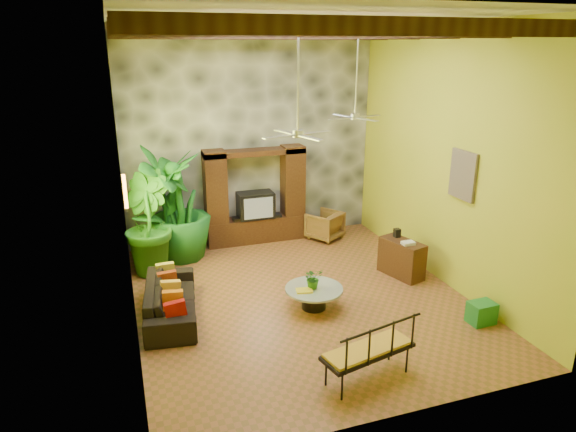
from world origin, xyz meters
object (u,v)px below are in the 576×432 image
object	(u,v)px
entertainment_center	(255,203)
side_console	(402,258)
tall_plant_c	(179,207)
green_bin	(481,313)
ceiling_fan_back	(355,106)
iron_bench	(371,349)
wicker_armchair	(325,225)
coffee_table	(314,295)
tall_plant_b	(146,223)
ceiling_fan_front	(298,121)
sofa	(171,299)
tall_plant_a	(164,205)

from	to	relation	value
entertainment_center	side_console	size ratio (longest dim) A/B	2.51
tall_plant_c	green_bin	world-z (taller)	tall_plant_c
ceiling_fan_back	side_console	bearing A→B (deg)	-52.60
tall_plant_c	iron_bench	xyz separation A→B (m)	(1.92, -5.41, -0.66)
iron_bench	wicker_armchair	bearing A→B (deg)	61.02
side_console	coffee_table	bearing A→B (deg)	-178.95
entertainment_center	wicker_armchair	size ratio (longest dim) A/B	3.16
tall_plant_c	green_bin	bearing A→B (deg)	-45.32
tall_plant_b	tall_plant_c	xyz separation A→B (m)	(0.75, 0.52, 0.13)
ceiling_fan_front	coffee_table	xyz separation A→B (m)	(0.30, -0.07, -3.15)
iron_bench	green_bin	bearing A→B (deg)	5.43
ceiling_fan_back	wicker_armchair	world-z (taller)	ceiling_fan_back
ceiling_fan_back	coffee_table	bearing A→B (deg)	-131.84
sofa	tall_plant_c	xyz separation A→B (m)	(0.53, 2.59, 0.89)
sofa	iron_bench	xyz separation A→B (m)	(2.45, -2.83, 0.23)
wicker_armchair	side_console	size ratio (longest dim) A/B	0.79
ceiling_fan_front	tall_plant_a	xyz separation A→B (m)	(-1.98, 2.96, -2.11)
green_bin	side_console	bearing A→B (deg)	98.52
entertainment_center	tall_plant_b	distance (m)	2.79
sofa	wicker_armchair	bearing A→B (deg)	-49.35
sofa	coffee_table	bearing A→B (deg)	-95.18
ceiling_fan_front	ceiling_fan_back	bearing A→B (deg)	41.63
ceiling_fan_front	sofa	distance (m)	3.81
entertainment_center	tall_plant_b	size ratio (longest dim) A/B	1.11
entertainment_center	ceiling_fan_front	xyz separation A→B (m)	(-0.20, -3.54, 2.44)
sofa	tall_plant_a	bearing A→B (deg)	2.47
tall_plant_b	iron_bench	bearing A→B (deg)	-61.39
tall_plant_c	iron_bench	world-z (taller)	tall_plant_c
ceiling_fan_front	tall_plant_c	world-z (taller)	ceiling_fan_front
ceiling_fan_front	coffee_table	size ratio (longest dim) A/B	1.77
iron_bench	tall_plant_c	bearing A→B (deg)	96.62
tall_plant_a	coffee_table	bearing A→B (deg)	-52.97
sofa	tall_plant_b	world-z (taller)	tall_plant_b
coffee_table	side_console	size ratio (longest dim) A/B	1.10
sofa	wicker_armchair	distance (m)	4.83
sofa	tall_plant_a	xyz separation A→B (m)	(0.21, 2.48, 0.98)
wicker_armchair	iron_bench	bearing A→B (deg)	40.85
tall_plant_a	iron_bench	xyz separation A→B (m)	(2.24, -5.31, -0.75)
ceiling_fan_front	green_bin	bearing A→B (deg)	-27.62
ceiling_fan_front	side_console	bearing A→B (deg)	14.31
side_console	green_bin	bearing A→B (deg)	-98.26
ceiling_fan_front	ceiling_fan_back	size ratio (longest dim) A/B	1.00
wicker_armchair	ceiling_fan_back	bearing A→B (deg)	55.24
ceiling_fan_front	green_bin	distance (m)	4.54
side_console	ceiling_fan_front	bearing A→B (deg)	177.53
ceiling_fan_front	sofa	world-z (taller)	ceiling_fan_front
sofa	iron_bench	world-z (taller)	iron_bench
coffee_table	tall_plant_c	bearing A→B (deg)	122.00
coffee_table	tall_plant_a	bearing A→B (deg)	127.03
ceiling_fan_back	wicker_armchair	distance (m)	3.42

